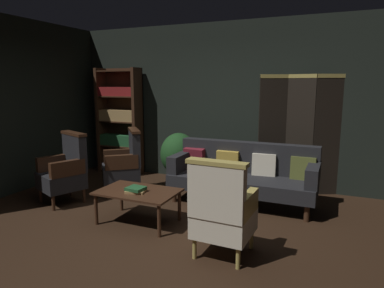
# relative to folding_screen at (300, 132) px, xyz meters

# --- Properties ---
(ground_plane) EXTENTS (10.00, 10.00, 0.00)m
(ground_plane) POSITION_rel_folding_screen_xyz_m (-1.23, -2.30, -0.99)
(ground_plane) COLOR black
(back_wall) EXTENTS (7.20, 0.10, 2.80)m
(back_wall) POSITION_rel_folding_screen_xyz_m (-1.23, 0.15, 0.41)
(back_wall) COLOR black
(back_wall) RESTS_ON ground_plane
(side_wall_left) EXTENTS (0.10, 3.60, 2.80)m
(side_wall_left) POSITION_rel_folding_screen_xyz_m (-4.23, -1.70, 0.41)
(side_wall_left) COLOR black
(side_wall_left) RESTS_ON ground_plane
(folding_screen) EXTENTS (1.28, 0.32, 1.90)m
(folding_screen) POSITION_rel_folding_screen_xyz_m (0.00, 0.00, 0.00)
(folding_screen) COLOR black
(folding_screen) RESTS_ON ground_plane
(bookshelf) EXTENTS (0.90, 0.32, 2.05)m
(bookshelf) POSITION_rel_folding_screen_xyz_m (-3.38, -0.10, 0.07)
(bookshelf) COLOR #382114
(bookshelf) RESTS_ON ground_plane
(velvet_couch) EXTENTS (2.12, 0.78, 0.88)m
(velvet_couch) POSITION_rel_folding_screen_xyz_m (-0.68, -0.84, -0.53)
(velvet_couch) COLOR #382114
(velvet_couch) RESTS_ON ground_plane
(coffee_table) EXTENTS (1.00, 0.64, 0.42)m
(coffee_table) POSITION_rel_folding_screen_xyz_m (-1.70, -2.13, -0.61)
(coffee_table) COLOR #382114
(coffee_table) RESTS_ON ground_plane
(armchair_gilt_accent) EXTENTS (0.60, 0.60, 1.04)m
(armchair_gilt_accent) POSITION_rel_folding_screen_xyz_m (-0.44, -2.54, -0.50)
(armchair_gilt_accent) COLOR tan
(armchair_gilt_accent) RESTS_ON ground_plane
(armchair_wing_left) EXTENTS (0.81, 0.81, 1.04)m
(armchair_wing_left) POSITION_rel_folding_screen_xyz_m (-2.55, -1.18, -0.50)
(armchair_wing_left) COLOR #382114
(armchair_wing_left) RESTS_ON ground_plane
(armchair_wing_right) EXTENTS (0.75, 0.75, 1.04)m
(armchair_wing_right) POSITION_rel_folding_screen_xyz_m (-3.11, -1.89, -0.50)
(armchair_wing_right) COLOR #382114
(armchair_wing_right) RESTS_ON ground_plane
(potted_plant) EXTENTS (0.63, 0.63, 0.93)m
(potted_plant) POSITION_rel_folding_screen_xyz_m (-1.92, -0.48, -0.45)
(potted_plant) COLOR brown
(potted_plant) RESTS_ON ground_plane
(book_tan_leather) EXTENTS (0.27, 0.24, 0.03)m
(book_tan_leather) POSITION_rel_folding_screen_xyz_m (-1.69, -2.19, -0.55)
(book_tan_leather) COLOR #9E7A47
(book_tan_leather) RESTS_ON coffee_table
(book_green_cloth) EXTENTS (0.23, 0.21, 0.04)m
(book_green_cloth) POSITION_rel_folding_screen_xyz_m (-1.69, -2.19, -0.52)
(book_green_cloth) COLOR #1E4C28
(book_green_cloth) RESTS_ON book_tan_leather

